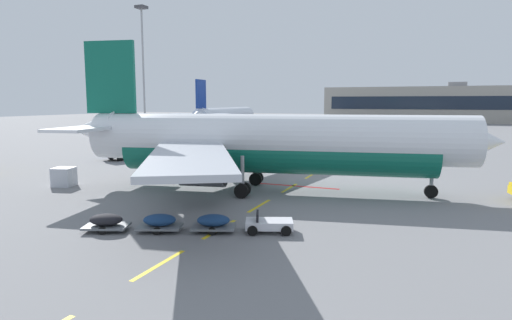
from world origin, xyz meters
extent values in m
cube|color=yellow|center=(18.00, 2.08, 0.00)|extent=(0.24, 4.00, 0.01)
cube|color=yellow|center=(18.00, 8.02, 0.00)|extent=(0.24, 4.00, 0.01)
cube|color=yellow|center=(18.00, 14.12, 0.00)|extent=(0.24, 4.00, 0.01)
cube|color=yellow|center=(18.00, 20.97, 0.00)|extent=(0.24, 4.00, 0.01)
cube|color=yellow|center=(18.00, 27.88, 0.00)|extent=(0.24, 4.00, 0.01)
cube|color=yellow|center=(18.00, 35.34, 0.00)|extent=(0.24, 4.00, 0.01)
cube|color=yellow|center=(18.00, 41.22, 0.00)|extent=(0.24, 4.00, 0.01)
cube|color=yellow|center=(18.00, 47.86, 0.00)|extent=(0.24, 4.00, 0.01)
cube|color=yellow|center=(18.00, 53.50, 0.00)|extent=(0.24, 4.00, 0.01)
cube|color=yellow|center=(18.00, 60.48, 0.00)|extent=(0.24, 4.00, 0.01)
cube|color=yellow|center=(18.00, 66.50, 0.00)|extent=(0.24, 4.00, 0.01)
cube|color=yellow|center=(18.00, 72.32, 0.00)|extent=(0.24, 4.00, 0.01)
cube|color=yellow|center=(18.00, 79.00, 0.00)|extent=(0.24, 4.00, 0.01)
cube|color=yellow|center=(18.00, 86.10, 0.00)|extent=(0.24, 4.00, 0.01)
cube|color=#B21414|center=(18.00, 22.00, 0.00)|extent=(8.00, 0.40, 0.01)
cylinder|color=white|center=(17.31, 19.10, 4.30)|extent=(30.29, 9.24, 3.80)
cylinder|color=#0F604C|center=(17.31, 19.10, 3.26)|extent=(24.73, 7.92, 3.50)
cone|color=white|center=(32.11, 21.85, 4.30)|extent=(4.12, 4.30, 3.72)
cone|color=white|center=(1.83, 16.22, 4.78)|extent=(4.72, 3.94, 3.23)
cube|color=#192333|center=(31.07, 21.66, 4.97)|extent=(2.09, 3.09, 0.60)
cube|color=#0F604C|center=(3.55, 16.54, 9.20)|extent=(4.39, 1.16, 6.00)
cube|color=white|center=(2.27, 19.55, 5.06)|extent=(4.32, 6.88, 0.24)
cube|color=white|center=(3.44, 13.26, 5.06)|extent=(4.32, 6.88, 0.24)
cube|color=#B7BCC6|center=(11.85, 26.73, 3.83)|extent=(7.33, 17.53, 0.36)
cube|color=#B7BCC6|center=(14.96, 10.01, 3.83)|extent=(12.62, 17.14, 0.36)
cylinder|color=#4C4F54|center=(12.25, 23.75, 2.38)|extent=(3.53, 2.65, 2.10)
cylinder|color=black|center=(13.82, 24.04, 2.38)|extent=(0.44, 1.78, 1.79)
cylinder|color=#4C4F54|center=(14.26, 12.94, 2.38)|extent=(3.53, 2.65, 2.10)
cylinder|color=black|center=(15.83, 13.23, 2.38)|extent=(0.44, 1.78, 1.79)
cylinder|color=gray|center=(29.01, 21.27, 1.83)|extent=(0.28, 0.28, 2.67)
cylinder|color=black|center=(29.01, 21.27, 0.50)|extent=(1.02, 0.46, 0.99)
cylinder|color=gray|center=(14.87, 21.29, 1.86)|extent=(0.28, 0.28, 2.61)
cylinder|color=black|center=(14.80, 21.63, 0.55)|extent=(1.15, 0.55, 1.10)
cylinder|color=black|center=(14.93, 20.94, 0.55)|extent=(1.15, 0.55, 1.10)
cylinder|color=gray|center=(15.82, 16.18, 1.86)|extent=(0.28, 0.28, 2.61)
cylinder|color=black|center=(15.76, 16.52, 0.55)|extent=(1.15, 0.55, 1.10)
cylinder|color=black|center=(15.88, 15.83, 0.55)|extent=(1.15, 0.55, 1.10)
cylinder|color=silver|center=(-14.81, 76.43, 4.03)|extent=(5.45, 28.38, 3.56)
cylinder|color=navy|center=(-14.81, 76.43, 3.05)|extent=(4.82, 23.12, 3.28)
cone|color=silver|center=(-15.76, 90.50, 4.03)|extent=(3.70, 3.51, 3.49)
cone|color=silver|center=(-13.81, 61.71, 4.47)|extent=(3.28, 4.13, 3.03)
cube|color=#192333|center=(-15.69, 89.52, 4.65)|extent=(2.77, 1.68, 0.56)
cube|color=navy|center=(-13.92, 63.34, 8.62)|extent=(0.61, 4.14, 5.62)
cube|color=silver|center=(-16.87, 62.49, 4.74)|extent=(6.18, 3.40, 0.22)
cube|color=silver|center=(-10.89, 62.89, 4.74)|extent=(6.18, 3.40, 0.22)
cube|color=#B7BCC6|center=(-22.50, 72.18, 3.58)|extent=(16.55, 8.57, 0.34)
cube|color=#B7BCC6|center=(-6.61, 73.25, 3.58)|extent=(16.41, 10.40, 0.34)
cylinder|color=#4C4F54|center=(-19.69, 72.23, 2.23)|extent=(2.17, 3.12, 1.97)
cylinder|color=black|center=(-19.79, 73.72, 2.23)|extent=(1.68, 0.22, 1.67)
cylinder|color=#4C4F54|center=(-9.40, 72.92, 2.23)|extent=(2.17, 3.12, 1.97)
cylinder|color=black|center=(-9.51, 74.42, 2.23)|extent=(1.68, 0.22, 1.67)
cylinder|color=gray|center=(-15.56, 87.56, 1.71)|extent=(0.26, 0.26, 2.50)
cylinder|color=black|center=(-15.56, 87.56, 0.46)|extent=(0.32, 0.94, 0.93)
cylinder|color=gray|center=(-17.11, 74.40, 1.74)|extent=(0.26, 0.26, 2.45)
cylinder|color=black|center=(-17.44, 74.37, 0.52)|extent=(0.40, 1.05, 1.03)
cylinder|color=black|center=(-16.78, 74.42, 0.52)|extent=(0.40, 1.05, 1.03)
cylinder|color=gray|center=(-12.25, 74.73, 1.74)|extent=(0.26, 0.26, 2.45)
cylinder|color=black|center=(-12.58, 74.70, 0.52)|extent=(0.40, 1.05, 1.03)
cylinder|color=black|center=(-11.92, 74.75, 0.52)|extent=(0.40, 1.05, 1.03)
cube|color=black|center=(-6.39, 31.80, 0.74)|extent=(4.88, 7.39, 0.60)
cube|color=#194799|center=(-7.27, 29.66, 1.59)|extent=(3.04, 3.08, 1.10)
cube|color=#192333|center=(-7.71, 28.60, 1.69)|extent=(1.80, 0.79, 0.64)
cube|color=#194799|center=(-6.02, 32.71, 2.09)|extent=(4.03, 5.32, 2.10)
cylinder|color=black|center=(-6.13, 29.27, 0.48)|extent=(0.62, 0.99, 0.96)
cylinder|color=black|center=(-8.35, 30.19, 0.48)|extent=(0.62, 0.99, 0.96)
cylinder|color=black|center=(-4.43, 33.42, 0.48)|extent=(0.62, 0.99, 0.96)
cylinder|color=black|center=(-6.65, 34.33, 0.48)|extent=(0.62, 0.99, 0.96)
cube|color=silver|center=(20.80, 8.55, 0.46)|extent=(2.93, 2.23, 0.44)
cube|color=black|center=(20.19, 8.32, 0.86)|extent=(0.51, 1.09, 0.56)
cylinder|color=black|center=(21.40, 9.52, 0.28)|extent=(0.59, 0.37, 0.56)
cylinder|color=black|center=(21.90, 8.22, 0.28)|extent=(0.59, 0.37, 0.56)
cylinder|color=black|center=(19.70, 8.88, 0.28)|extent=(0.59, 0.37, 0.56)
cylinder|color=black|center=(20.20, 7.57, 0.28)|extent=(0.59, 0.37, 0.56)
cube|color=slate|center=(17.90, 7.44, 0.28)|extent=(2.78, 2.26, 0.12)
ellipsoid|color=navy|center=(17.90, 7.44, 0.66)|extent=(2.13, 1.77, 0.64)
cylinder|color=black|center=(17.66, 8.07, 0.22)|extent=(0.46, 0.29, 0.44)
cylinder|color=black|center=(18.14, 6.81, 0.22)|extent=(0.46, 0.29, 0.44)
cube|color=slate|center=(15.10, 6.38, 0.28)|extent=(2.78, 2.26, 0.12)
ellipsoid|color=navy|center=(15.10, 6.38, 0.66)|extent=(2.13, 1.77, 0.64)
cylinder|color=black|center=(14.86, 7.01, 0.22)|extent=(0.46, 0.29, 0.44)
cylinder|color=black|center=(15.34, 5.75, 0.22)|extent=(0.46, 0.29, 0.44)
cube|color=slate|center=(12.30, 5.31, 0.28)|extent=(2.78, 2.26, 0.12)
ellipsoid|color=black|center=(12.30, 5.31, 0.66)|extent=(2.13, 1.77, 0.64)
cylinder|color=black|center=(12.06, 5.94, 0.22)|extent=(0.46, 0.29, 0.44)
cylinder|color=black|center=(12.54, 4.68, 0.22)|extent=(0.46, 0.29, 0.44)
cube|color=#B7BCC6|center=(-0.11, 14.50, 0.80)|extent=(1.95, 1.92, 1.60)
cube|color=silver|center=(-0.11, 14.50, 0.80)|extent=(1.58, 0.45, 1.36)
cylinder|color=slate|center=(-21.30, 55.10, 0.30)|extent=(0.70, 0.70, 0.60)
cylinder|color=#9EA0A5|center=(-21.30, 55.10, 11.93)|extent=(0.36, 0.36, 23.86)
cube|color=#3F3F44|center=(-21.30, 55.10, 24.11)|extent=(1.80, 1.80, 0.50)
cube|color=#9E998E|center=(25.20, 155.53, 6.10)|extent=(68.20, 19.36, 12.20)
cube|color=#192333|center=(25.20, 145.79, 6.71)|extent=(62.74, 0.12, 4.39)
cube|color=gray|center=(35.43, 155.53, 13.00)|extent=(6.00, 5.00, 1.60)
camera|label=1|loc=(29.06, -13.73, 7.20)|focal=30.99mm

